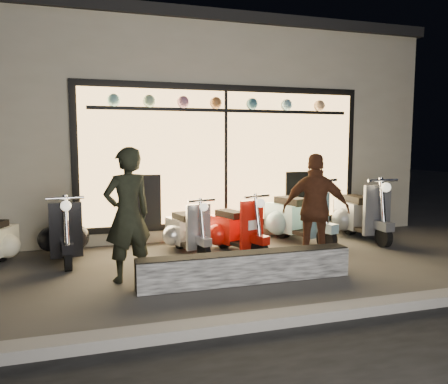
{
  "coord_description": "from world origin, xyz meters",
  "views": [
    {
      "loc": [
        -1.6,
        -5.84,
        1.8
      ],
      "look_at": [
        0.36,
        0.6,
        1.05
      ],
      "focal_mm": 35.0,
      "sensor_mm": 36.0,
      "label": 1
    }
  ],
  "objects_px": {
    "graffiti_barrier": "(246,267)",
    "scooter_red": "(232,228)",
    "scooter_silver": "(186,230)",
    "woman": "(316,210)",
    "man": "(128,215)"
  },
  "relations": [
    {
      "from": "graffiti_barrier",
      "to": "scooter_silver",
      "type": "height_order",
      "value": "scooter_silver"
    },
    {
      "from": "scooter_silver",
      "to": "scooter_red",
      "type": "distance_m",
      "value": 0.78
    },
    {
      "from": "graffiti_barrier",
      "to": "scooter_red",
      "type": "height_order",
      "value": "scooter_red"
    },
    {
      "from": "graffiti_barrier",
      "to": "scooter_red",
      "type": "relative_size",
      "value": 2.11
    },
    {
      "from": "graffiti_barrier",
      "to": "woman",
      "type": "relative_size",
      "value": 1.71
    },
    {
      "from": "scooter_red",
      "to": "man",
      "type": "xyz_separation_m",
      "value": [
        -1.79,
        -1.12,
        0.49
      ]
    },
    {
      "from": "scooter_red",
      "to": "man",
      "type": "relative_size",
      "value": 0.76
    },
    {
      "from": "scooter_silver",
      "to": "woman",
      "type": "relative_size",
      "value": 0.77
    },
    {
      "from": "scooter_silver",
      "to": "man",
      "type": "bearing_deg",
      "value": -141.53
    },
    {
      "from": "scooter_silver",
      "to": "woman",
      "type": "bearing_deg",
      "value": -52.18
    },
    {
      "from": "scooter_silver",
      "to": "scooter_red",
      "type": "bearing_deg",
      "value": -27.92
    },
    {
      "from": "graffiti_barrier",
      "to": "man",
      "type": "xyz_separation_m",
      "value": [
        -1.45,
        0.54,
        0.68
      ]
    },
    {
      "from": "scooter_red",
      "to": "woman",
      "type": "relative_size",
      "value": 0.81
    },
    {
      "from": "graffiti_barrier",
      "to": "woman",
      "type": "distance_m",
      "value": 1.5
    },
    {
      "from": "graffiti_barrier",
      "to": "scooter_red",
      "type": "bearing_deg",
      "value": 78.21
    }
  ]
}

